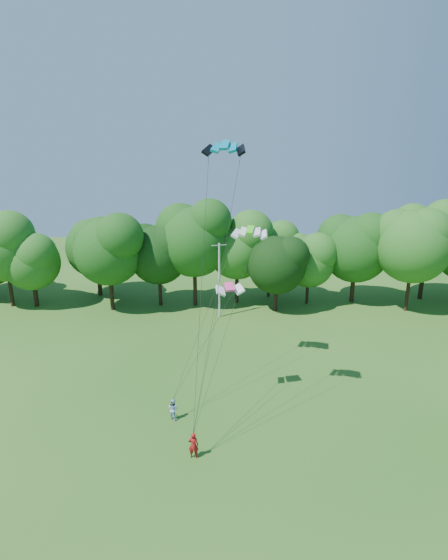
{
  "coord_description": "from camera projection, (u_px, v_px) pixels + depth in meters",
  "views": [
    {
      "loc": [
        1.08,
        -16.49,
        18.43
      ],
      "look_at": [
        0.88,
        13.0,
        9.74
      ],
      "focal_mm": 28.0,
      "sensor_mm": 36.0,
      "label": 1
    }
  ],
  "objects": [
    {
      "name": "ground",
      "position": [
        204.0,
        550.0,
        21.03
      ],
      "size": [
        160.0,
        160.0,
        0.0
      ],
      "primitive_type": "plane",
      "color": "#245818",
      "rests_on": "ground"
    },
    {
      "name": "kite_teal",
      "position": [
        225.0,
        145.0,
        26.06
      ],
      "size": [
        2.63,
        1.53,
        0.62
      ],
      "rotation": [
        0.0,
        0.0,
        -0.2
      ],
      "color": "#05819C",
      "rests_on": "ground"
    },
    {
      "name": "utility_pole",
      "position": [
        219.0,
        280.0,
        49.46
      ],
      "size": [
        1.67,
        0.66,
        8.7
      ],
      "rotation": [
        0.0,
        0.0,
        0.34
      ],
      "color": "beige",
      "rests_on": "ground"
    },
    {
      "name": "kite_flyer_right",
      "position": [
        173.0,
        409.0,
        31.14
      ],
      "size": [
        0.97,
        0.93,
        1.58
      ],
      "primitive_type": "imported",
      "rotation": [
        0.0,
        0.0,
        2.55
      ],
      "color": "#ADBFF1",
      "rests_on": "ground"
    },
    {
      "name": "kite_flyer_left",
      "position": [
        193.0,
        445.0,
        27.15
      ],
      "size": [
        0.67,
        0.47,
        1.76
      ],
      "primitive_type": "imported",
      "rotation": [
        0.0,
        0.0,
        3.07
      ],
      "color": "#A81515",
      "rests_on": "ground"
    },
    {
      "name": "kite_pink",
      "position": [
        230.0,
        287.0,
        31.14
      ],
      "size": [
        2.19,
        1.45,
        0.46
      ],
      "rotation": [
        0.0,
        0.0,
        0.26
      ],
      "color": "#FF468D",
      "rests_on": "ground"
    },
    {
      "name": "tree_back_center",
      "position": [
        277.0,
        255.0,
        50.82
      ],
      "size": [
        7.54,
        7.54,
        10.96
      ],
      "color": "#311C13",
      "rests_on": "ground"
    },
    {
      "name": "kite_green",
      "position": [
        250.0,
        230.0,
        35.71
      ],
      "size": [
        3.06,
        1.81,
        0.59
      ],
      "rotation": [
        0.0,
        0.0,
        -0.2
      ],
      "color": "#46E121",
      "rests_on": "ground"
    }
  ]
}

